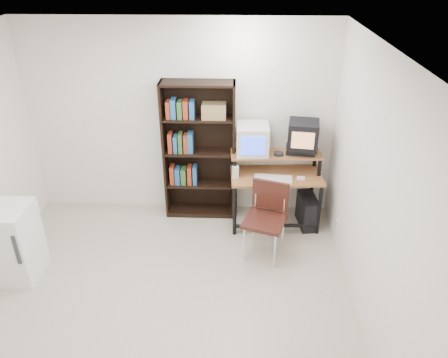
{
  "coord_description": "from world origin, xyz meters",
  "views": [
    {
      "loc": [
        0.75,
        -3.33,
        3.35
      ],
      "look_at": [
        0.6,
        1.1,
        0.93
      ],
      "focal_mm": 35.0,
      "sensor_mm": 36.0,
      "label": 1
    }
  ],
  "objects_px": {
    "bookshelf": "(199,150)",
    "school_chair": "(267,212)",
    "crt_monitor": "(252,140)",
    "pc_tower": "(307,211)",
    "computer_desk": "(276,178)",
    "crt_tv": "(303,135)",
    "mini_fridge": "(11,243)"
  },
  "relations": [
    {
      "from": "pc_tower",
      "to": "school_chair",
      "type": "xyz_separation_m",
      "value": [
        -0.58,
        -0.6,
        0.36
      ]
    },
    {
      "from": "mini_fridge",
      "to": "crt_tv",
      "type": "bearing_deg",
      "value": 22.03
    },
    {
      "from": "crt_monitor",
      "to": "pc_tower",
      "type": "xyz_separation_m",
      "value": [
        0.75,
        -0.15,
        -0.95
      ]
    },
    {
      "from": "bookshelf",
      "to": "mini_fridge",
      "type": "height_order",
      "value": "bookshelf"
    },
    {
      "from": "school_chair",
      "to": "bookshelf",
      "type": "bearing_deg",
      "value": 153.39
    },
    {
      "from": "pc_tower",
      "to": "bookshelf",
      "type": "distance_m",
      "value": 1.65
    },
    {
      "from": "computer_desk",
      "to": "mini_fridge",
      "type": "height_order",
      "value": "computer_desk"
    },
    {
      "from": "computer_desk",
      "to": "school_chair",
      "type": "height_order",
      "value": "computer_desk"
    },
    {
      "from": "crt_monitor",
      "to": "computer_desk",
      "type": "bearing_deg",
      "value": -21.12
    },
    {
      "from": "crt_tv",
      "to": "bookshelf",
      "type": "bearing_deg",
      "value": -176.31
    },
    {
      "from": "crt_monitor",
      "to": "pc_tower",
      "type": "relative_size",
      "value": 0.93
    },
    {
      "from": "crt_monitor",
      "to": "bookshelf",
      "type": "xyz_separation_m",
      "value": [
        -0.69,
        0.12,
        -0.21
      ]
    },
    {
      "from": "pc_tower",
      "to": "school_chair",
      "type": "distance_m",
      "value": 0.91
    },
    {
      "from": "computer_desk",
      "to": "crt_tv",
      "type": "bearing_deg",
      "value": 19.85
    },
    {
      "from": "crt_monitor",
      "to": "mini_fridge",
      "type": "xyz_separation_m",
      "value": [
        -2.66,
        -1.28,
        -0.72
      ]
    },
    {
      "from": "computer_desk",
      "to": "crt_monitor",
      "type": "xyz_separation_m",
      "value": [
        -0.31,
        0.11,
        0.48
      ]
    },
    {
      "from": "computer_desk",
      "to": "bookshelf",
      "type": "height_order",
      "value": "bookshelf"
    },
    {
      "from": "bookshelf",
      "to": "school_chair",
      "type": "bearing_deg",
      "value": -45.49
    },
    {
      "from": "computer_desk",
      "to": "pc_tower",
      "type": "bearing_deg",
      "value": -8.11
    },
    {
      "from": "crt_monitor",
      "to": "school_chair",
      "type": "bearing_deg",
      "value": -78.24
    },
    {
      "from": "school_chair",
      "to": "bookshelf",
      "type": "height_order",
      "value": "bookshelf"
    },
    {
      "from": "bookshelf",
      "to": "mini_fridge",
      "type": "relative_size",
      "value": 2.11
    },
    {
      "from": "computer_desk",
      "to": "mini_fridge",
      "type": "bearing_deg",
      "value": -161.77
    },
    {
      "from": "crt_tv",
      "to": "school_chair",
      "type": "bearing_deg",
      "value": -112.8
    },
    {
      "from": "school_chair",
      "to": "crt_monitor",
      "type": "bearing_deg",
      "value": 121.65
    },
    {
      "from": "computer_desk",
      "to": "bookshelf",
      "type": "bearing_deg",
      "value": 163.5
    },
    {
      "from": "crt_monitor",
      "to": "mini_fridge",
      "type": "relative_size",
      "value": 0.47
    },
    {
      "from": "crt_tv",
      "to": "bookshelf",
      "type": "distance_m",
      "value": 1.35
    },
    {
      "from": "crt_monitor",
      "to": "crt_tv",
      "type": "distance_m",
      "value": 0.64
    },
    {
      "from": "computer_desk",
      "to": "pc_tower",
      "type": "height_order",
      "value": "computer_desk"
    },
    {
      "from": "pc_tower",
      "to": "mini_fridge",
      "type": "distance_m",
      "value": 3.6
    },
    {
      "from": "crt_monitor",
      "to": "mini_fridge",
      "type": "distance_m",
      "value": 3.03
    }
  ]
}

